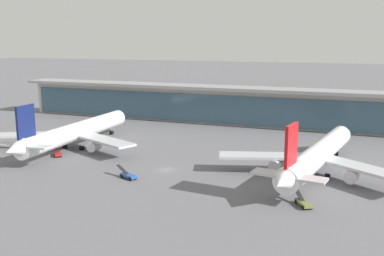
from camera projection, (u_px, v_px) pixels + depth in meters
name	position (u px, v px, depth m)	size (l,w,h in m)	color
ground_plane	(166.00, 170.00, 116.08)	(1200.00, 1200.00, 0.00)	slate
airliner_left_stand	(75.00, 132.00, 138.28)	(47.92, 62.28, 16.60)	white
airliner_centre_stand	(317.00, 155.00, 110.23)	(47.43, 62.22, 16.60)	white
service_truck_near_nose_red	(58.00, 153.00, 130.04)	(5.53, 5.98, 2.70)	#B21E1E
service_truck_mid_apron_olive	(303.00, 202.00, 90.40)	(4.77, 6.48, 2.70)	olive
service_truck_by_tail_blue	(128.00, 175.00, 108.62)	(6.77, 3.99, 2.70)	#234C9E
terminal_building	(237.00, 105.00, 177.30)	(192.91, 12.80, 15.20)	beige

